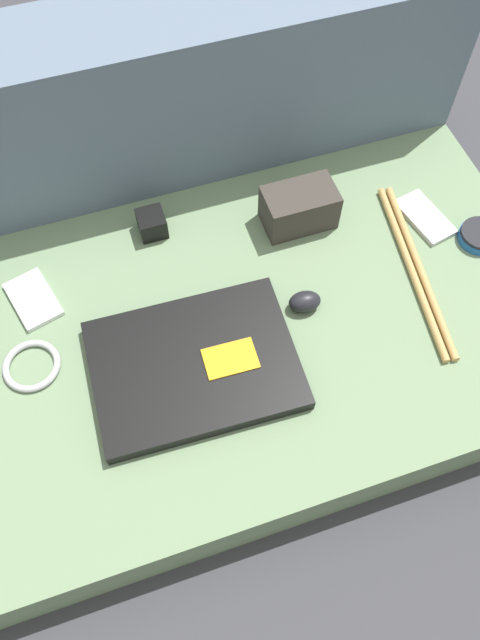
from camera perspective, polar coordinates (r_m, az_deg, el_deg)
ground_plane at (r=1.23m, az=0.00°, el=-3.22°), size 8.00×8.00×0.00m
couch_seat at (r=1.17m, az=0.00°, el=-1.92°), size 1.18×0.68×0.12m
couch_backrest at (r=1.31m, az=-6.42°, el=17.95°), size 1.18×0.20×0.44m
laptop at (r=1.07m, az=-4.17°, el=-4.11°), size 0.36×0.27×0.03m
computer_mouse at (r=1.13m, az=5.86°, el=1.86°), size 0.06×0.05×0.04m
speaker_puck at (r=1.30m, az=21.09°, el=7.20°), size 0.08×0.08×0.02m
phone_black at (r=1.20m, az=-18.38°, el=1.80°), size 0.10×0.13×0.01m
phone_small at (r=1.31m, az=16.54°, el=9.00°), size 0.09×0.14×0.01m
camera_pouch at (r=1.23m, az=5.43°, el=10.20°), size 0.14×0.08×0.08m
charger_brick at (r=1.23m, az=-8.07°, el=8.72°), size 0.05×0.05×0.05m
cable_coil at (r=1.14m, az=-18.52°, el=-3.98°), size 0.10×0.10×0.01m
drumstick_pair at (r=1.22m, az=15.74°, el=4.56°), size 0.09×0.39×0.01m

